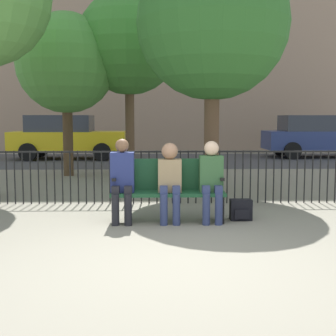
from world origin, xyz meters
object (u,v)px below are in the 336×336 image
at_px(tree_0, 129,43).
at_px(parked_car_1, 67,136).
at_px(seated_person_2, 211,177).
at_px(tree_2, 66,64).
at_px(seated_person_1, 170,177).
at_px(tree_3, 213,24).
at_px(parked_car_0, 318,136).
at_px(seated_person_0, 122,176).
at_px(backpack, 241,210).
at_px(park_bench, 168,188).

bearing_deg(tree_0, parked_car_1, 118.91).
distance_m(seated_person_2, parked_car_1, 11.44).
height_order(tree_0, tree_2, tree_0).
height_order(seated_person_1, tree_0, tree_0).
height_order(tree_3, parked_car_1, tree_3).
xyz_separation_m(tree_3, parked_car_0, (5.12, 8.53, -2.50)).
height_order(seated_person_2, parked_car_0, parked_car_0).
distance_m(seated_person_2, tree_2, 6.84).
relative_size(tree_2, parked_car_1, 1.01).
xyz_separation_m(seated_person_0, backpack, (1.76, 0.14, -0.53)).
height_order(park_bench, parked_car_0, parked_car_0).
distance_m(seated_person_1, tree_2, 6.58).
bearing_deg(parked_car_1, tree_0, -61.09).
bearing_deg(park_bench, tree_2, 114.32).
bearing_deg(park_bench, tree_3, 69.19).
bearing_deg(seated_person_1, tree_3, 70.62).
xyz_separation_m(seated_person_0, seated_person_2, (1.30, -0.00, -0.01)).
relative_size(seated_person_1, parked_car_0, 0.28).
bearing_deg(backpack, seated_person_0, -175.46).
distance_m(seated_person_1, parked_car_0, 12.66).
relative_size(seated_person_0, backpack, 3.82).
bearing_deg(parked_car_0, seated_person_2, -115.98).
height_order(park_bench, tree_0, tree_0).
xyz_separation_m(seated_person_1, tree_2, (-2.52, 5.65, 2.25)).
xyz_separation_m(seated_person_1, parked_car_0, (6.03, 11.13, 0.17)).
relative_size(park_bench, backpack, 5.20).
bearing_deg(backpack, tree_3, 93.77).
height_order(backpack, tree_2, tree_2).
bearing_deg(seated_person_2, parked_car_1, 111.08).
xyz_separation_m(park_bench, tree_0, (-0.88, 5.83, 3.01)).
distance_m(tree_3, parked_car_1, 9.54).
bearing_deg(backpack, tree_2, 123.12).
bearing_deg(tree_3, seated_person_1, -109.38).
bearing_deg(tree_2, seated_person_2, -61.04).
height_order(seated_person_2, backpack, seated_person_2).
relative_size(tree_0, tree_2, 1.16).
height_order(seated_person_0, parked_car_0, parked_car_0).
bearing_deg(seated_person_0, tree_0, 92.05).
bearing_deg(seated_person_1, parked_car_0, 61.55).
xyz_separation_m(seated_person_2, parked_car_1, (-4.11, 10.68, 0.17)).
bearing_deg(tree_3, backpack, -86.23).
distance_m(seated_person_0, parked_car_1, 11.04).
bearing_deg(park_bench, backpack, 0.70).
distance_m(seated_person_2, tree_3, 3.74).
bearing_deg(seated_person_2, seated_person_1, -179.89).
relative_size(park_bench, tree_2, 0.40).
bearing_deg(seated_person_2, parked_car_0, 64.02).
bearing_deg(parked_car_0, tree_2, -147.35).
height_order(seated_person_1, parked_car_0, parked_car_0).
relative_size(tree_0, tree_3, 1.01).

